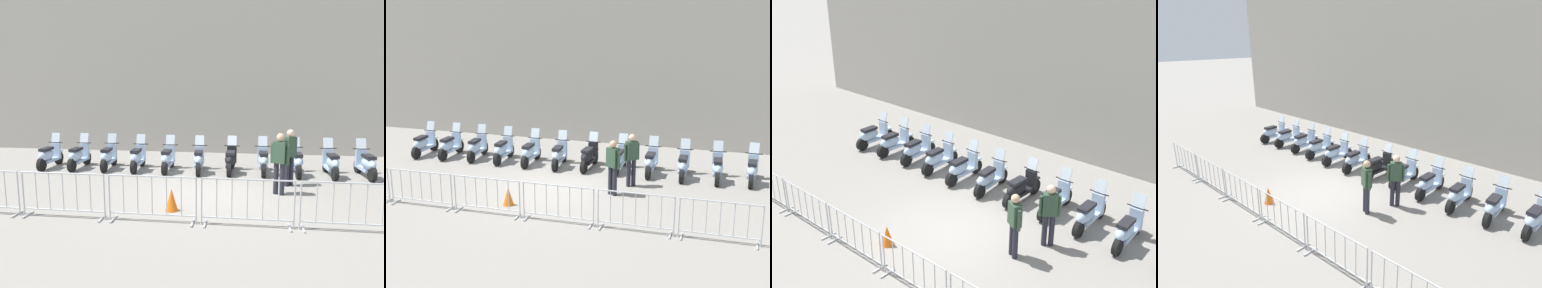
% 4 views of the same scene
% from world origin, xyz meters
% --- Properties ---
extents(ground_plane, '(120.00, 120.00, 0.00)m').
position_xyz_m(ground_plane, '(0.00, 0.00, 0.00)').
color(ground_plane, gray).
extents(motorcycle_0, '(0.66, 1.72, 1.24)m').
position_xyz_m(motorcycle_0, '(-6.46, 1.28, 0.45)').
color(motorcycle_0, black).
rests_on(motorcycle_0, ground).
extents(motorcycle_1, '(0.64, 1.72, 1.24)m').
position_xyz_m(motorcycle_1, '(-5.38, 1.55, 0.45)').
color(motorcycle_1, black).
rests_on(motorcycle_1, ground).
extents(motorcycle_2, '(0.73, 1.70, 1.24)m').
position_xyz_m(motorcycle_2, '(-4.29, 1.81, 0.45)').
color(motorcycle_2, black).
rests_on(motorcycle_2, ground).
extents(motorcycle_3, '(0.69, 1.71, 1.24)m').
position_xyz_m(motorcycle_3, '(-3.19, 1.96, 0.45)').
color(motorcycle_3, black).
rests_on(motorcycle_3, ground).
extents(motorcycle_4, '(0.66, 1.72, 1.24)m').
position_xyz_m(motorcycle_4, '(-2.09, 2.13, 0.45)').
color(motorcycle_4, black).
rests_on(motorcycle_4, ground).
extents(motorcycle_5, '(0.73, 1.70, 1.24)m').
position_xyz_m(motorcycle_5, '(-0.99, 2.33, 0.45)').
color(motorcycle_5, black).
rests_on(motorcycle_5, ground).
extents(motorcycle_6, '(0.60, 1.72, 1.24)m').
position_xyz_m(motorcycle_6, '(0.08, 2.60, 0.45)').
color(motorcycle_6, black).
rests_on(motorcycle_6, ground).
extents(motorcycle_7, '(0.65, 1.72, 1.24)m').
position_xyz_m(motorcycle_7, '(1.17, 2.85, 0.45)').
color(motorcycle_7, black).
rests_on(motorcycle_7, ground).
extents(motorcycle_8, '(0.66, 1.72, 1.24)m').
position_xyz_m(motorcycle_8, '(2.28, 2.99, 0.45)').
color(motorcycle_8, black).
rests_on(motorcycle_8, ground).
extents(motorcycle_9, '(0.67, 1.72, 1.24)m').
position_xyz_m(motorcycle_9, '(3.39, 3.11, 0.45)').
color(motorcycle_9, black).
rests_on(motorcycle_9, ground).
extents(motorcycle_10, '(0.71, 1.71, 1.24)m').
position_xyz_m(motorcycle_10, '(4.48, 3.34, 0.45)').
color(motorcycle_10, black).
rests_on(motorcycle_10, ground).
extents(motorcycle_11, '(0.59, 1.72, 1.24)m').
position_xyz_m(motorcycle_11, '(5.55, 3.62, 0.45)').
color(motorcycle_11, black).
rests_on(motorcycle_11, ground).
extents(barrier_segment_0, '(1.97, 0.77, 1.07)m').
position_xyz_m(barrier_segment_0, '(-4.71, -3.24, 0.52)').
color(barrier_segment_0, '#B2B5B7').
rests_on(barrier_segment_0, ground).
extents(barrier_segment_1, '(1.97, 0.77, 1.07)m').
position_xyz_m(barrier_segment_1, '(-2.66, -2.86, 0.52)').
color(barrier_segment_1, '#B2B5B7').
rests_on(barrier_segment_1, ground).
extents(barrier_segment_2, '(1.97, 0.77, 1.07)m').
position_xyz_m(barrier_segment_2, '(-0.61, -2.48, 0.52)').
color(barrier_segment_2, '#B2B5B7').
rests_on(barrier_segment_2, ground).
extents(barrier_segment_3, '(1.97, 0.77, 1.07)m').
position_xyz_m(barrier_segment_3, '(1.45, -2.10, 0.52)').
color(barrier_segment_3, '#B2B5B7').
rests_on(barrier_segment_3, ground).
extents(barrier_segment_4, '(1.97, 0.77, 1.07)m').
position_xyz_m(barrier_segment_4, '(3.50, -1.73, 0.52)').
color(barrier_segment_4, '#B2B5B7').
rests_on(barrier_segment_4, ground).
extents(officer_mid_plaza, '(0.40, 0.44, 1.73)m').
position_xyz_m(officer_mid_plaza, '(2.12, 1.54, 0.98)').
color(officer_mid_plaza, '#23232D').
rests_on(officer_mid_plaza, ground).
extents(officer_by_barriers, '(0.53, 0.32, 1.73)m').
position_xyz_m(officer_by_barriers, '(1.90, 0.53, 0.98)').
color(officer_by_barriers, '#23232D').
rests_on(officer_by_barriers, ground).
extents(traffic_cone, '(0.32, 0.32, 0.55)m').
position_xyz_m(traffic_cone, '(-0.47, -1.65, 0.28)').
color(traffic_cone, orange).
rests_on(traffic_cone, ground).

